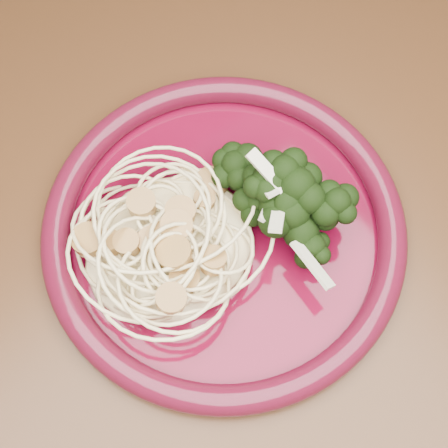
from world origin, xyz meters
TOP-DOWN VIEW (x-y plane):
  - dining_table at (0.00, 0.00)m, footprint 1.20×0.80m
  - dinner_plate at (-0.09, 0.06)m, footprint 0.36×0.36m
  - spaghetti_pile at (-0.14, 0.07)m, footprint 0.17×0.15m
  - scallop_cluster at (-0.14, 0.07)m, footprint 0.16×0.16m
  - broccoli_pile at (-0.04, 0.04)m, footprint 0.13×0.17m
  - onion_garnish at (-0.04, 0.04)m, footprint 0.09×0.11m

SIDE VIEW (x-z plane):
  - dining_table at x=0.00m, z-range 0.28..1.03m
  - dinner_plate at x=-0.09m, z-range 0.75..0.77m
  - spaghetti_pile at x=-0.14m, z-range 0.76..0.79m
  - broccoli_pile at x=-0.04m, z-range 0.76..0.81m
  - scallop_cluster at x=-0.14m, z-range 0.79..0.83m
  - onion_garnish at x=-0.04m, z-range 0.79..0.84m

